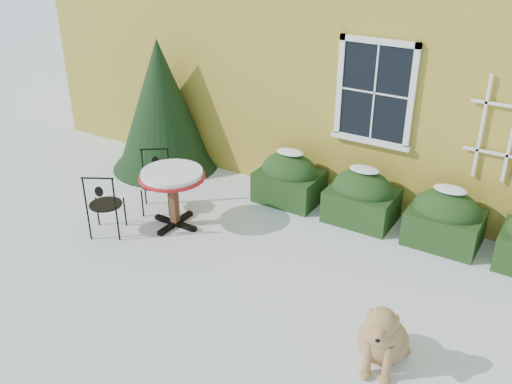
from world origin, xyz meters
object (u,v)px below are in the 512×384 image
Objects in this scene: patio_chair_far at (156,181)px; dog at (382,337)px; bistro_table at (172,180)px; patio_chair_near at (105,204)px; evergreen_shrub at (162,118)px.

patio_chair_far reaches higher than dog.
bistro_table is at bearing 151.88° from dog.
patio_chair_near is 1.03× the size of patio_chair_far.
patio_chair_far reaches higher than bistro_table.
evergreen_shrub is at bearing 89.90° from patio_chair_far.
bistro_table is at bearing -163.18° from patio_chair_near.
patio_chair_near is (0.87, -2.42, -0.46)m from evergreen_shrub.
bistro_table is 1.06m from patio_chair_near.
patio_chair_near is 1.03m from patio_chair_far.
dog is at bearing -27.98° from evergreen_shrub.
bistro_table is 1.00× the size of patio_chair_far.
evergreen_shrub reaches higher than patio_chair_near.
evergreen_shrub is at bearing 133.39° from bistro_table.
dog is at bearing -53.83° from patio_chair_far.
patio_chair_near is 1.02× the size of dog.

